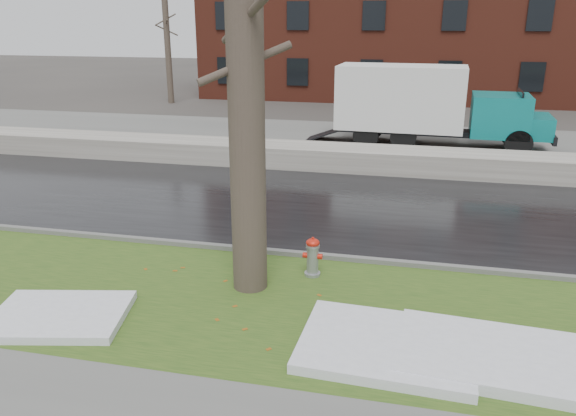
% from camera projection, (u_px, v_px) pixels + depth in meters
% --- Properties ---
extents(ground, '(120.00, 120.00, 0.00)m').
position_uv_depth(ground, '(278.00, 277.00, 11.15)').
color(ground, '#47423D').
rests_on(ground, ground).
extents(verge, '(60.00, 4.50, 0.04)m').
position_uv_depth(verge, '(261.00, 305.00, 9.99)').
color(verge, '#284818').
rests_on(verge, ground).
extents(road, '(60.00, 7.00, 0.03)m').
position_uv_depth(road, '(317.00, 206.00, 15.30)').
color(road, black).
rests_on(road, ground).
extents(parking_lot, '(60.00, 9.00, 0.03)m').
position_uv_depth(parking_lot, '(352.00, 142.00, 23.15)').
color(parking_lot, slate).
rests_on(parking_lot, ground).
extents(curb, '(60.00, 0.15, 0.14)m').
position_uv_depth(curb, '(289.00, 254.00, 12.05)').
color(curb, slate).
rests_on(curb, ground).
extents(snowbank, '(60.00, 1.60, 0.75)m').
position_uv_depth(snowbank, '(338.00, 158.00, 19.06)').
color(snowbank, '#B5B0A5').
rests_on(snowbank, ground).
extents(brick_building, '(26.00, 12.00, 10.00)m').
position_uv_depth(brick_building, '(415.00, 16.00, 36.84)').
color(brick_building, maroon).
rests_on(brick_building, ground).
extents(bg_tree_left, '(1.40, 1.62, 6.50)m').
position_uv_depth(bg_tree_left, '(168.00, 46.00, 32.90)').
color(bg_tree_left, brown).
rests_on(bg_tree_left, ground).
extents(bg_tree_center, '(1.40, 1.62, 6.50)m').
position_uv_depth(bg_tree_center, '(283.00, 44.00, 35.34)').
color(bg_tree_center, brown).
rests_on(bg_tree_center, ground).
extents(fire_hydrant, '(0.39, 0.33, 0.80)m').
position_uv_depth(fire_hydrant, '(313.00, 255.00, 10.99)').
color(fire_hydrant, '#93969A').
rests_on(fire_hydrant, verge).
extents(tree, '(1.47, 1.64, 8.01)m').
position_uv_depth(tree, '(245.00, 69.00, 9.38)').
color(tree, brown).
rests_on(tree, verge).
extents(box_truck, '(9.46, 2.58, 3.14)m').
position_uv_depth(box_truck, '(426.00, 104.00, 21.99)').
color(box_truck, black).
rests_on(box_truck, ground).
extents(worker, '(0.82, 0.69, 1.90)m').
position_uv_depth(worker, '(253.00, 113.00, 19.85)').
color(worker, black).
rests_on(worker, snowbank).
extents(snow_patch_near, '(2.69, 2.12, 0.16)m').
position_uv_depth(snow_patch_near, '(386.00, 345.00, 8.59)').
color(snow_patch_near, white).
rests_on(snow_patch_near, verge).
extents(snow_patch_far, '(2.48, 2.02, 0.14)m').
position_uv_depth(snow_patch_far, '(59.00, 316.00, 9.47)').
color(snow_patch_far, white).
rests_on(snow_patch_far, verge).
extents(snow_patch_side, '(2.93, 2.01, 0.18)m').
position_uv_depth(snow_patch_side, '(493.00, 356.00, 8.29)').
color(snow_patch_side, white).
rests_on(snow_patch_side, verge).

